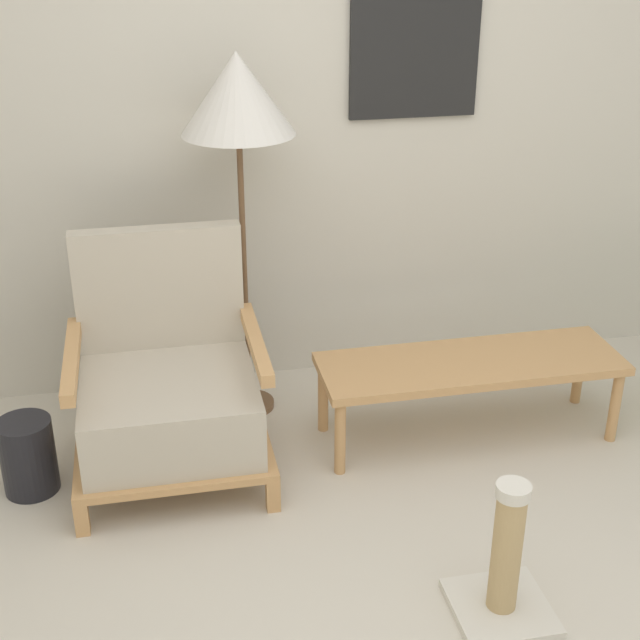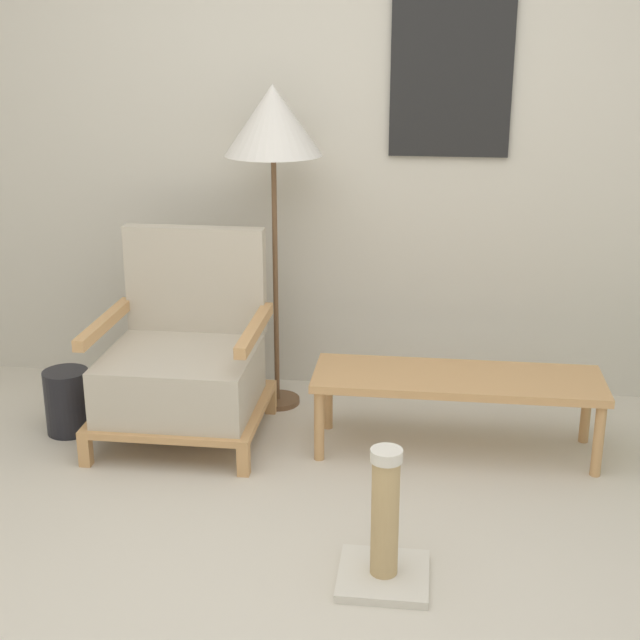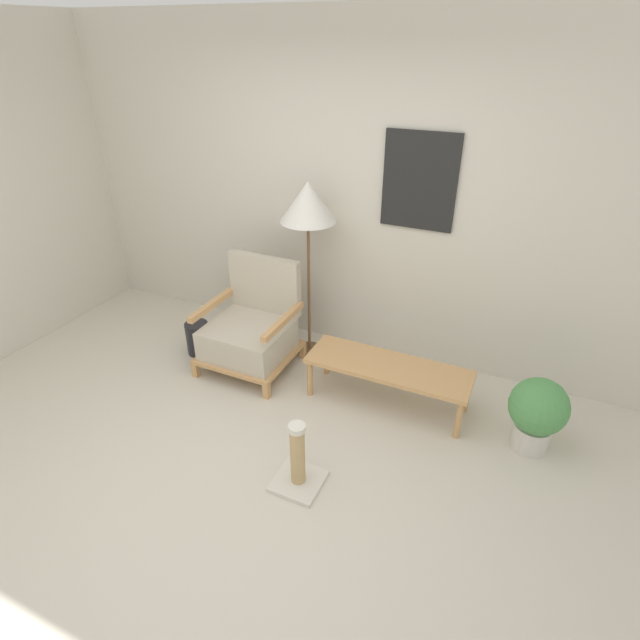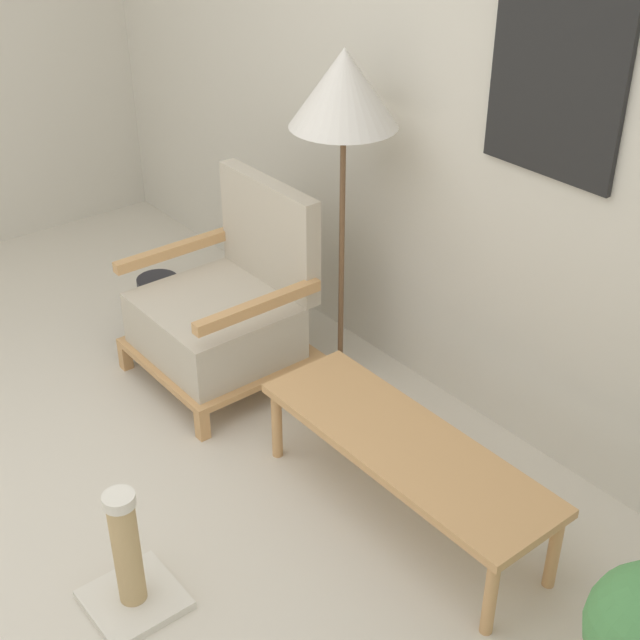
{
  "view_description": "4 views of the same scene",
  "coord_description": "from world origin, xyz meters",
  "px_view_note": "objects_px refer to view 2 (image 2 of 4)",
  "views": [
    {
      "loc": [
        -0.61,
        -1.71,
        2.04
      ],
      "look_at": [
        0.03,
        1.38,
        0.55
      ],
      "focal_mm": 50.0,
      "sensor_mm": 36.0,
      "label": 1
    },
    {
      "loc": [
        0.5,
        -2.3,
        1.78
      ],
      "look_at": [
        0.03,
        1.38,
        0.55
      ],
      "focal_mm": 50.0,
      "sensor_mm": 36.0,
      "label": 2
    },
    {
      "loc": [
        1.46,
        -1.7,
        2.51
      ],
      "look_at": [
        0.03,
        1.38,
        0.55
      ],
      "focal_mm": 28.0,
      "sensor_mm": 36.0,
      "label": 3
    },
    {
      "loc": [
        2.43,
        -0.54,
        2.4
      ],
      "look_at": [
        0.03,
        1.38,
        0.55
      ],
      "focal_mm": 50.0,
      "sensor_mm": 36.0,
      "label": 4
    }
  ],
  "objects_px": {
    "armchair": "(184,363)",
    "scratching_post": "(384,538)",
    "coffee_table": "(457,384)",
    "vase": "(68,402)",
    "floor_lamp": "(273,128)"
  },
  "relations": [
    {
      "from": "coffee_table",
      "to": "vase",
      "type": "relative_size",
      "value": 4.16
    },
    {
      "from": "armchair",
      "to": "coffee_table",
      "type": "distance_m",
      "value": 1.21
    },
    {
      "from": "floor_lamp",
      "to": "scratching_post",
      "type": "distance_m",
      "value": 1.95
    },
    {
      "from": "scratching_post",
      "to": "coffee_table",
      "type": "bearing_deg",
      "value": 75.98
    },
    {
      "from": "coffee_table",
      "to": "scratching_post",
      "type": "bearing_deg",
      "value": -104.02
    },
    {
      "from": "armchair",
      "to": "scratching_post",
      "type": "relative_size",
      "value": 1.87
    },
    {
      "from": "floor_lamp",
      "to": "coffee_table",
      "type": "distance_m",
      "value": 1.4
    },
    {
      "from": "armchair",
      "to": "scratching_post",
      "type": "bearing_deg",
      "value": -46.88
    },
    {
      "from": "floor_lamp",
      "to": "scratching_post",
      "type": "xyz_separation_m",
      "value": [
        0.61,
        -1.42,
        -1.18
      ]
    },
    {
      "from": "floor_lamp",
      "to": "vase",
      "type": "distance_m",
      "value": 1.56
    },
    {
      "from": "armchair",
      "to": "coffee_table",
      "type": "bearing_deg",
      "value": -0.88
    },
    {
      "from": "coffee_table",
      "to": "vase",
      "type": "bearing_deg",
      "value": -179.03
    },
    {
      "from": "vase",
      "to": "scratching_post",
      "type": "relative_size",
      "value": 0.61
    },
    {
      "from": "coffee_table",
      "to": "vase",
      "type": "distance_m",
      "value": 1.76
    },
    {
      "from": "armchair",
      "to": "coffee_table",
      "type": "xyz_separation_m",
      "value": [
        1.21,
        -0.02,
        -0.03
      ]
    }
  ]
}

